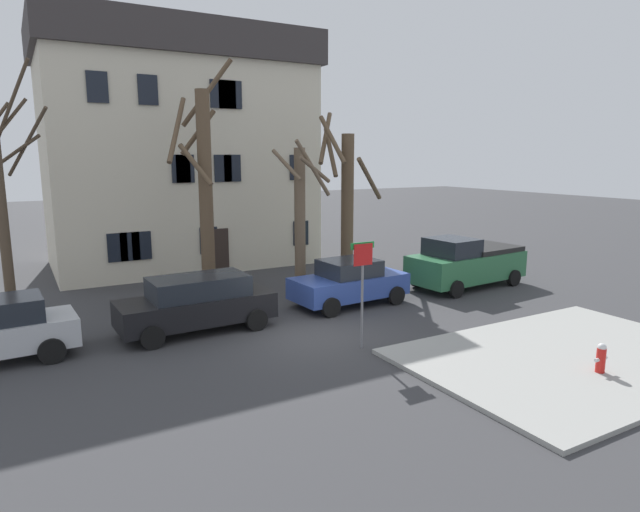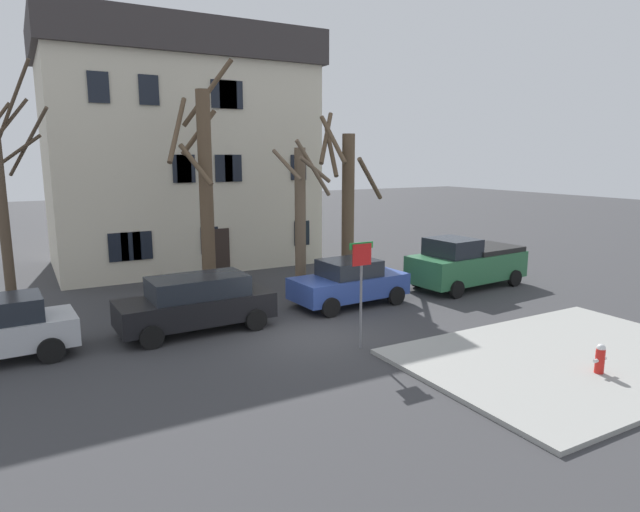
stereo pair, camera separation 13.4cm
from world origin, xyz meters
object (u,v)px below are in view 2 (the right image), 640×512
fire_hydrant (600,358)px  car_black_wagon (197,303)px  building_main (181,149)px  tree_bare_end (347,198)px  car_blue_sedan (349,282)px  tree_bare_mid (205,185)px  tree_bare_far (301,213)px  pickup_truck_green (466,263)px  street_sign_pole (361,275)px  tree_bare_near (4,196)px

fire_hydrant → car_black_wagon: bearing=132.0°
building_main → tree_bare_end: size_ratio=1.73×
tree_bare_end → car_blue_sedan: tree_bare_end is taller
tree_bare_mid → tree_bare_end: size_ratio=1.25×
tree_bare_mid → car_black_wagon: tree_bare_mid is taller
tree_bare_far → car_black_wagon: tree_bare_far is taller
pickup_truck_green → street_sign_pole: bearing=-153.1°
tree_bare_near → tree_bare_far: size_ratio=1.41×
tree_bare_near → tree_bare_far: tree_bare_near is taller
tree_bare_end → car_black_wagon: 9.48m
tree_bare_near → tree_bare_far: (10.26, -1.33, -0.97)m
tree_bare_end → street_sign_pole: 9.28m
tree_bare_mid → street_sign_pole: (1.77, -8.30, -2.16)m
tree_bare_end → fire_hydrant: tree_bare_end is taller
tree_bare_end → pickup_truck_green: tree_bare_end is taller
car_black_wagon → car_blue_sedan: car_black_wagon is taller
tree_bare_end → car_blue_sedan: bearing=-120.6°
car_blue_sedan → tree_bare_far: bearing=96.8°
tree_bare_end → fire_hydrant: (-0.54, -12.58, -3.05)m
tree_bare_near → car_black_wagon: 7.47m
tree_bare_near → fire_hydrant: tree_bare_near is taller
building_main → car_blue_sedan: building_main is taller
building_main → car_black_wagon: building_main is taller
car_blue_sedan → pickup_truck_green: 5.68m
tree_bare_mid → tree_bare_far: tree_bare_mid is taller
pickup_truck_green → street_sign_pole: street_sign_pole is taller
car_blue_sedan → fire_hydrant: bearing=-78.1°
tree_bare_far → fire_hydrant: size_ratio=8.07×
tree_bare_end → car_black_wagon: (-8.06, -4.22, -2.65)m
tree_bare_near → pickup_truck_green: bearing=-15.3°
building_main → fire_hydrant: building_main is taller
tree_bare_far → tree_bare_end: 2.91m
building_main → car_blue_sedan: 12.26m
pickup_truck_green → street_sign_pole: size_ratio=1.74×
car_blue_sedan → tree_bare_mid: bearing=132.3°
tree_bare_far → car_blue_sedan: tree_bare_far is taller
building_main → car_black_wagon: (-2.69, -11.10, -4.78)m
tree_bare_end → car_black_wagon: size_ratio=1.52×
building_main → pickup_truck_green: size_ratio=2.38×
tree_bare_far → street_sign_pole: (-1.77, -7.08, -0.98)m
car_black_wagon → street_sign_pole: (3.56, -3.77, 1.21)m
tree_bare_near → tree_bare_mid: size_ratio=0.93×
tree_bare_mid → car_blue_sedan: (3.90, -4.29, -3.43)m
building_main → fire_hydrant: bearing=-76.1°
tree_bare_near → tree_bare_end: (12.98, -0.42, -0.50)m
tree_bare_far → pickup_truck_green: 7.11m
car_blue_sedan → street_sign_pole: street_sign_pole is taller
tree_bare_near → tree_bare_mid: tree_bare_mid is taller
tree_bare_near → street_sign_pole: 12.11m
tree_bare_near → tree_bare_end: bearing=-1.9°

